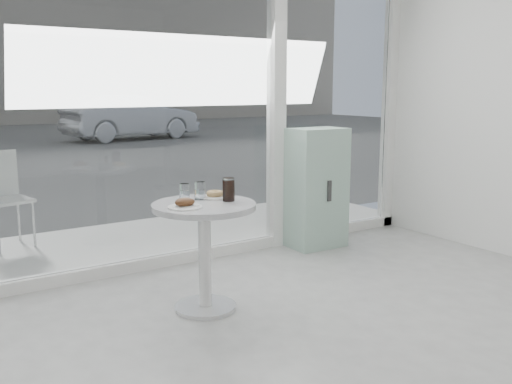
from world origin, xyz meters
TOP-DOWN VIEW (x-y plane):
  - storefront at (0.07, 3.00)m, footprint 5.00×0.14m
  - main_table at (-0.50, 1.90)m, footprint 0.72×0.72m
  - patio_deck at (0.00, 3.80)m, footprint 5.60×1.60m
  - mint_cabinet at (1.21, 2.74)m, footprint 0.55×0.39m
  - patio_chair at (-1.39, 4.27)m, footprint 0.47×0.47m
  - car_silver at (4.13, 14.99)m, footprint 4.19×1.97m
  - plate_fritter at (-0.67, 1.84)m, footprint 0.23×0.23m
  - plate_donut at (-0.34, 2.03)m, footprint 0.21×0.21m
  - water_tumbler_a at (-0.54, 2.11)m, footprint 0.07×0.07m
  - water_tumbler_b at (-0.45, 2.04)m, footprint 0.08×0.08m
  - cola_glass at (-0.31, 1.88)m, footprint 0.09×0.09m

SIDE VIEW (x-z plane):
  - patio_deck at x=0.00m, z-range 0.00..0.05m
  - main_table at x=-0.50m, z-range 0.17..0.94m
  - patio_chair at x=-1.39m, z-range 0.11..1.02m
  - mint_cabinet at x=1.21m, z-range 0.00..1.17m
  - car_silver at x=4.13m, z-range 0.00..1.33m
  - plate_donut at x=-0.34m, z-range 0.76..0.82m
  - plate_fritter at x=-0.67m, z-range 0.76..0.83m
  - water_tumbler_a at x=-0.54m, z-range 0.76..0.88m
  - water_tumbler_b at x=-0.45m, z-range 0.76..0.89m
  - cola_glass at x=-0.31m, z-range 0.77..0.93m
  - storefront at x=0.07m, z-range 0.21..3.21m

